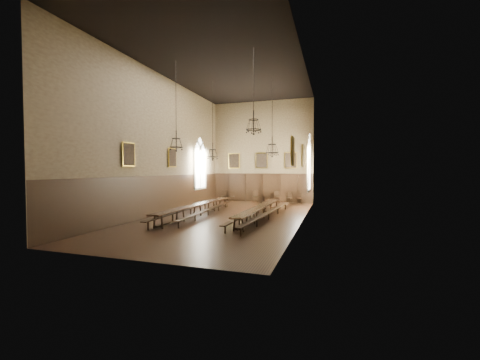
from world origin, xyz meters
The scene contains 33 objects.
floor centered at (0.00, 0.00, -0.01)m, with size 9.00×18.00×0.02m, color black.
ceiling centered at (0.00, 0.00, 9.01)m, with size 9.00×18.00×0.02m, color black.
wall_back centered at (0.00, 9.01, 4.50)m, with size 9.00×0.02×9.00m, color #887953.
wall_front centered at (0.00, -9.01, 4.50)m, with size 9.00×0.02×9.00m, color #887953.
wall_left centered at (-4.51, 0.00, 4.50)m, with size 0.02×18.00×9.00m, color #887953.
wall_right centered at (4.51, 0.00, 4.50)m, with size 0.02×18.00×9.00m, color #887953.
wainscot_panelling centered at (0.00, 0.00, 1.25)m, with size 9.00×18.00×2.50m, color black, non-canonical shape.
table_left centered at (-1.96, -0.13, 0.37)m, with size 0.73×9.53×0.74m.
table_right centered at (1.99, 0.21, 0.36)m, with size 0.72×9.13×0.71m.
bench_left_outer centered at (-2.50, 0.02, 0.30)m, with size 0.83×10.57×0.48m.
bench_left_inner centered at (-1.37, 0.17, 0.26)m, with size 0.89×9.20×0.41m.
bench_right_inner centered at (1.47, -0.14, 0.27)m, with size 0.34×9.34×0.42m.
bench_right_outer centered at (2.60, -0.19, 0.29)m, with size 0.83×10.01×0.45m.
chair_0 centered at (-3.48, 8.51, 0.29)m, with size 0.53×0.53×0.96m.
chair_1 centered at (-2.61, 8.48, 0.28)m, with size 0.52×0.52×0.92m.
chair_3 centered at (-0.46, 8.47, 0.32)m, with size 0.58×0.58×1.04m.
chair_4 centered at (0.54, 8.59, 0.28)m, with size 0.45×0.45×0.94m.
chair_5 centered at (1.43, 8.59, 0.31)m, with size 0.55×0.55×1.04m.
chair_6 centered at (2.53, 8.51, 0.28)m, with size 0.52×0.52×0.93m.
chair_7 centered at (3.40, 8.55, 0.28)m, with size 0.42×0.42×0.93m.
chandelier_back_left centered at (-1.91, 2.22, 4.17)m, with size 0.79×0.79×5.37m.
chandelier_back_right centered at (2.28, 2.32, 4.33)m, with size 0.86×0.86×5.16m.
chandelier_front_left centered at (-2.35, -2.00, 4.52)m, with size 0.76×0.76×4.99m.
chandelier_front_right centered at (2.25, -2.34, 5.19)m, with size 0.79×0.79×4.25m.
portrait_back_0 centered at (-2.60, 8.88, 3.70)m, with size 1.10×0.12×1.40m.
portrait_back_1 centered at (0.00, 8.88, 3.70)m, with size 1.10×0.12×1.40m.
portrait_back_2 centered at (2.60, 8.88, 3.70)m, with size 1.10×0.12×1.40m.
portrait_left_0 centered at (-4.38, 1.00, 3.70)m, with size 0.12×1.00×1.30m.
portrait_left_1 centered at (-4.38, -3.50, 3.70)m, with size 0.12×1.00×1.30m.
portrait_right_0 centered at (4.38, 1.00, 3.70)m, with size 0.12×1.00×1.30m.
portrait_right_1 centered at (4.38, -3.50, 3.70)m, with size 0.12×1.00×1.30m.
window_right centered at (4.43, 5.50, 3.40)m, with size 0.20×2.20×4.60m, color white, non-canonical shape.
window_left centered at (-4.43, 5.50, 3.40)m, with size 0.20×2.20×4.60m, color white, non-canonical shape.
Camera 1 is at (6.10, -16.76, 2.87)m, focal length 22.00 mm.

